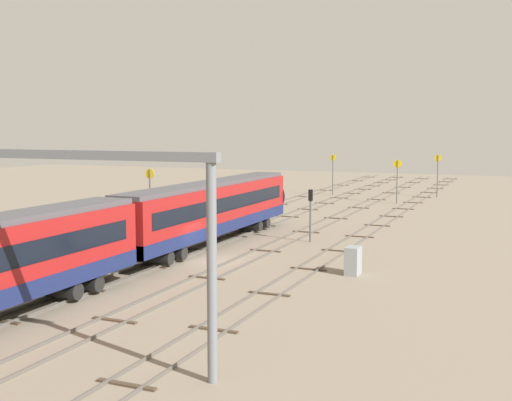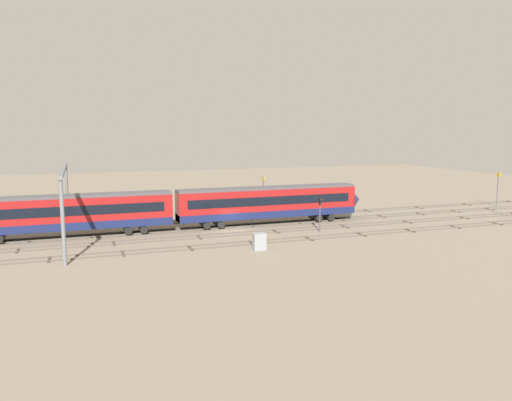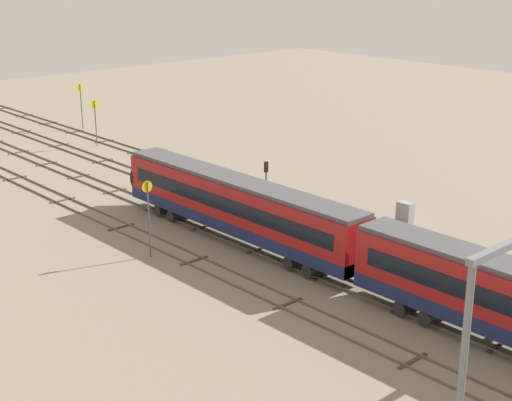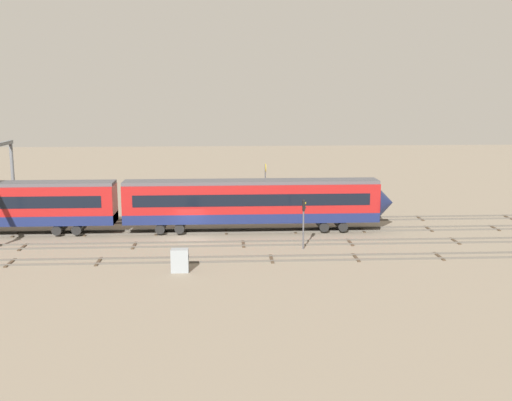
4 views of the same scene
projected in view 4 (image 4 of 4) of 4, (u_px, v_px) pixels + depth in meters
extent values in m
plane|color=gray|center=(190.00, 238.00, 55.29)|extent=(186.56, 186.56, 0.00)
cube|color=#59544C|center=(185.00, 262.00, 47.33)|extent=(170.56, 0.07, 0.16)
cube|color=#59544C|center=(186.00, 257.00, 48.74)|extent=(170.56, 0.07, 0.16)
cube|color=#473828|center=(10.00, 263.00, 47.29)|extent=(0.24, 2.40, 0.08)
cube|color=#473828|center=(99.00, 262.00, 47.66)|extent=(0.24, 2.40, 0.08)
cube|color=#473828|center=(186.00, 260.00, 48.04)|extent=(0.24, 2.40, 0.08)
cube|color=#473828|center=(271.00, 259.00, 48.42)|extent=(0.24, 2.40, 0.08)
cube|color=#473828|center=(356.00, 258.00, 48.79)|extent=(0.24, 2.40, 0.08)
cube|color=#473828|center=(439.00, 256.00, 49.17)|extent=(0.24, 2.40, 0.08)
cube|color=#59544C|center=(188.00, 246.00, 52.15)|extent=(170.56, 0.07, 0.16)
cube|color=#59544C|center=(189.00, 242.00, 53.56)|extent=(170.56, 0.07, 0.16)
cube|color=#473828|center=(23.00, 247.00, 52.08)|extent=(0.24, 2.40, 0.08)
cube|color=#473828|center=(134.00, 245.00, 52.61)|extent=(0.24, 2.40, 0.08)
cube|color=#473828|center=(243.00, 244.00, 53.13)|extent=(0.24, 2.40, 0.08)
cube|color=#473828|center=(350.00, 242.00, 53.65)|extent=(0.24, 2.40, 0.08)
cube|color=#473828|center=(455.00, 241.00, 54.17)|extent=(0.24, 2.40, 0.08)
cube|color=#59544C|center=(191.00, 233.00, 56.98)|extent=(170.56, 0.07, 0.16)
cube|color=#59544C|center=(192.00, 230.00, 58.39)|extent=(170.56, 0.07, 0.16)
cube|color=#473828|center=(16.00, 234.00, 56.79)|extent=(0.24, 2.40, 0.08)
cube|color=#473828|center=(87.00, 233.00, 57.15)|extent=(0.24, 2.40, 0.08)
cube|color=#473828|center=(157.00, 232.00, 57.51)|extent=(0.24, 2.40, 0.08)
cube|color=#473828|center=(226.00, 231.00, 57.87)|extent=(0.24, 2.40, 0.08)
cube|color=#473828|center=(294.00, 231.00, 58.24)|extent=(0.24, 2.40, 0.08)
cube|color=#473828|center=(362.00, 230.00, 58.60)|extent=(0.24, 2.40, 0.08)
cube|color=#473828|center=(429.00, 229.00, 58.96)|extent=(0.24, 2.40, 0.08)
cube|color=#473828|center=(494.00, 228.00, 59.32)|extent=(0.24, 2.40, 0.08)
cube|color=#59544C|center=(194.00, 222.00, 61.81)|extent=(170.56, 0.07, 0.16)
cube|color=#59544C|center=(194.00, 219.00, 63.22)|extent=(170.56, 0.07, 0.16)
cube|color=#473828|center=(54.00, 223.00, 61.74)|extent=(0.24, 2.40, 0.08)
cube|color=#473828|center=(148.00, 221.00, 62.26)|extent=(0.24, 2.40, 0.08)
cube|color=#473828|center=(240.00, 220.00, 62.78)|extent=(0.24, 2.40, 0.08)
cube|color=#473828|center=(331.00, 219.00, 63.30)|extent=(0.24, 2.40, 0.08)
cube|color=#473828|center=(420.00, 218.00, 63.83)|extent=(0.24, 2.40, 0.08)
cube|color=#473828|center=(508.00, 217.00, 64.35)|extent=(0.24, 2.40, 0.08)
cube|color=maroon|center=(252.00, 202.00, 57.51)|extent=(24.00, 2.90, 3.60)
cube|color=navy|center=(252.00, 216.00, 57.75)|extent=(24.00, 2.94, 0.90)
cube|color=#4C4C51|center=(252.00, 182.00, 57.16)|extent=(24.00, 2.50, 0.30)
cube|color=black|center=(252.00, 200.00, 55.99)|extent=(22.00, 0.04, 1.10)
cube|color=black|center=(251.00, 195.00, 58.86)|extent=(22.00, 0.04, 1.10)
cylinder|color=black|center=(161.00, 226.00, 57.43)|extent=(0.90, 2.70, 0.90)
cylinder|color=black|center=(180.00, 226.00, 57.53)|extent=(0.90, 2.70, 0.90)
cylinder|color=black|center=(322.00, 224.00, 58.28)|extent=(0.90, 2.70, 0.90)
cylinder|color=black|center=(341.00, 224.00, 58.38)|extent=(0.90, 2.70, 0.90)
cylinder|color=black|center=(60.00, 228.00, 56.91)|extent=(0.90, 2.70, 0.90)
cylinder|color=black|center=(79.00, 227.00, 57.01)|extent=(0.90, 2.70, 0.90)
cone|color=navy|center=(385.00, 203.00, 58.24)|extent=(1.60, 3.24, 3.24)
cylinder|color=slate|center=(13.00, 181.00, 63.67)|extent=(0.36, 0.36, 7.86)
cylinder|color=#4C4C51|center=(265.00, 191.00, 64.22)|extent=(0.12, 0.12, 5.65)
cylinder|color=yellow|center=(266.00, 168.00, 63.78)|extent=(0.05, 0.84, 0.84)
cube|color=black|center=(266.00, 168.00, 63.78)|extent=(0.02, 0.38, 0.12)
cylinder|color=#4C4C51|center=(303.00, 230.00, 51.32)|extent=(0.14, 0.14, 3.33)
cube|color=black|center=(304.00, 205.00, 50.94)|extent=(0.20, 0.32, 0.90)
sphere|color=yellow|center=(305.00, 203.00, 50.91)|extent=(0.20, 0.20, 0.20)
sphere|color=#262626|center=(305.00, 208.00, 50.98)|extent=(0.20, 0.20, 0.20)
cube|color=gray|center=(180.00, 260.00, 44.96)|extent=(1.30, 0.82, 1.74)
cube|color=#333333|center=(189.00, 257.00, 44.95)|extent=(0.02, 0.57, 0.24)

